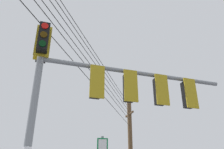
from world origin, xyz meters
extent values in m
cylinder|color=gray|center=(0.82, -0.51, 2.77)|extent=(0.20, 0.20, 5.54)
cylinder|color=gray|center=(1.21, -3.56, 4.97)|extent=(0.92, 6.13, 0.14)
cube|color=black|center=(1.11, -0.47, 5.52)|extent=(0.34, 0.34, 0.90)
cube|color=#B29319|center=(0.95, -0.49, 5.52)|extent=(0.10, 0.44, 1.04)
cylinder|color=red|center=(1.28, -0.45, 5.82)|extent=(0.06, 0.20, 0.20)
cylinder|color=#3C2703|center=(1.28, -0.45, 5.52)|extent=(0.06, 0.20, 0.20)
cylinder|color=black|center=(1.28, -0.45, 5.22)|extent=(0.06, 0.20, 0.20)
cube|color=black|center=(0.52, -0.55, 5.52)|extent=(0.34, 0.34, 0.90)
cube|color=#B29319|center=(0.69, -0.53, 5.52)|extent=(0.10, 0.44, 1.04)
cylinder|color=red|center=(0.35, -0.57, 5.82)|extent=(0.06, 0.20, 0.20)
cylinder|color=#3C2703|center=(0.35, -0.57, 5.52)|extent=(0.06, 0.20, 0.20)
cylinder|color=black|center=(0.35, -0.57, 5.22)|extent=(0.06, 0.20, 0.20)
cube|color=black|center=(1.03, -2.17, 4.42)|extent=(0.34, 0.34, 0.90)
cube|color=#B29319|center=(0.86, -2.19, 4.42)|extent=(0.10, 0.44, 1.04)
cylinder|color=red|center=(1.19, -2.14, 4.72)|extent=(0.06, 0.20, 0.20)
cylinder|color=#3C2703|center=(1.19, -2.14, 4.42)|extent=(0.06, 0.20, 0.20)
cylinder|color=black|center=(1.19, -2.14, 4.12)|extent=(0.06, 0.20, 0.20)
cube|color=black|center=(1.17, -3.23, 4.42)|extent=(0.33, 0.33, 0.90)
cube|color=#B29319|center=(1.00, -3.25, 4.42)|extent=(0.09, 0.44, 1.04)
cylinder|color=red|center=(1.33, -3.21, 4.72)|extent=(0.05, 0.20, 0.20)
cylinder|color=#3C2703|center=(1.33, -3.21, 4.42)|extent=(0.05, 0.20, 0.20)
cylinder|color=black|center=(1.33, -3.21, 4.12)|extent=(0.05, 0.20, 0.20)
cube|color=black|center=(1.30, -4.29, 4.42)|extent=(0.34, 0.34, 0.90)
cube|color=#B29319|center=(1.13, -4.32, 4.42)|extent=(0.10, 0.44, 1.04)
cylinder|color=red|center=(1.47, -4.27, 4.72)|extent=(0.06, 0.20, 0.20)
cylinder|color=#3C2703|center=(1.47, -4.27, 4.42)|extent=(0.06, 0.20, 0.20)
cylinder|color=black|center=(1.47, -4.27, 4.12)|extent=(0.06, 0.20, 0.20)
cube|color=black|center=(1.44, -5.36, 4.42)|extent=(0.34, 0.34, 0.90)
cube|color=#B29319|center=(1.27, -5.38, 4.42)|extent=(0.11, 0.44, 1.04)
cylinder|color=red|center=(1.60, -5.33, 4.72)|extent=(0.06, 0.20, 0.20)
cylinder|color=#3C2703|center=(1.60, -5.33, 4.42)|extent=(0.06, 0.20, 0.20)
cylinder|color=black|center=(1.60, -5.33, 4.12)|extent=(0.06, 0.20, 0.20)
cube|color=brown|center=(12.91, -6.33, 6.92)|extent=(1.70, 0.29, 0.12)
cube|color=#0C7238|center=(0.40, -2.31, 2.50)|extent=(0.03, 0.26, 0.39)
cube|color=white|center=(0.38, -2.31, 2.50)|extent=(0.01, 0.20, 0.33)
camera|label=1|loc=(-5.48, -1.46, 1.66)|focal=37.82mm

